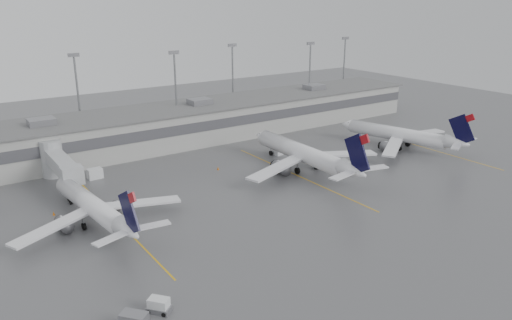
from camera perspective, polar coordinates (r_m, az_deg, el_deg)
ground at (r=67.08m, az=6.20°, el=-10.58°), size 260.00×260.00×0.00m
terminal at (r=112.87m, az=-13.11°, el=3.36°), size 152.00×17.00×9.45m
light_masts at (r=116.51m, az=-14.44°, el=7.68°), size 142.40×8.00×20.60m
jet_bridge_right at (r=96.08m, az=-21.73°, el=-0.26°), size 4.00×17.20×7.00m
stand_markings at (r=84.85m, az=-4.34°, el=-4.13°), size 105.25×40.00×0.01m
jet_mid_left at (r=76.99m, az=-18.01°, el=-5.09°), size 25.58×28.80×9.32m
jet_mid_right at (r=96.12m, az=5.68°, el=0.70°), size 30.19×33.84×10.95m
jet_far_right at (r=114.91m, az=16.38°, el=2.80°), size 26.57×30.18×9.98m
baggage_tug at (r=56.52m, az=-11.04°, el=-16.11°), size 2.78×2.90×1.61m
baggage_cart at (r=54.53m, az=-13.75°, el=-17.39°), size 2.93×3.07×1.74m
gse_uld_b at (r=97.07m, az=-17.95°, el=-1.48°), size 2.75×1.91×1.88m
gse_uld_c at (r=106.35m, az=2.63°, el=1.03°), size 2.48×1.88×1.59m
cone_b at (r=83.44m, az=-22.12°, el=-5.67°), size 0.38×0.38×0.61m
cone_c at (r=97.36m, az=-4.36°, el=-0.95°), size 0.40×0.40×0.64m
cone_d at (r=122.62m, az=16.59°, el=2.37°), size 0.39×0.39×0.61m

